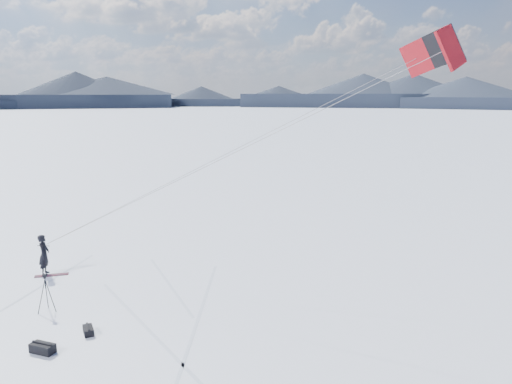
% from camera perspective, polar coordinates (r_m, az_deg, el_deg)
% --- Properties ---
extents(ground, '(1800.00, 1800.00, 0.00)m').
position_cam_1_polar(ground, '(20.19, -23.63, -12.98)').
color(ground, white).
extents(horizon_hills, '(704.84, 706.81, 10.07)m').
position_cam_1_polar(horizon_hills, '(18.91, -24.65, -0.71)').
color(horizon_hills, '#1A2531').
rests_on(horizon_hills, ground).
extents(snowkiter, '(0.62, 0.77, 1.82)m').
position_cam_1_polar(snowkiter, '(24.56, -22.90, -8.63)').
color(snowkiter, black).
rests_on(snowkiter, ground).
extents(snowboard, '(1.39, 0.87, 0.04)m').
position_cam_1_polar(snowboard, '(24.26, -22.32, -8.78)').
color(snowboard, maroon).
rests_on(snowboard, ground).
extents(tripod, '(0.57, 0.66, 1.45)m').
position_cam_1_polar(tripod, '(20.25, -22.90, -10.02)').
color(tripod, black).
rests_on(tripod, ground).
extents(gear_bag_a, '(0.83, 0.49, 0.35)m').
position_cam_1_polar(gear_bag_a, '(17.59, -23.21, -16.07)').
color(gear_bag_a, black).
rests_on(gear_bag_a, ground).
extents(gear_bag_b, '(0.61, 0.68, 0.28)m').
position_cam_1_polar(gear_bag_b, '(18.29, -18.62, -14.75)').
color(gear_bag_b, black).
rests_on(gear_bag_b, ground).
extents(power_kite, '(17.62, 6.08, 9.19)m').
position_cam_1_polar(power_kite, '(21.04, 20.12, 14.98)').
color(power_kite, '#AF1119').
rests_on(power_kite, ground).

